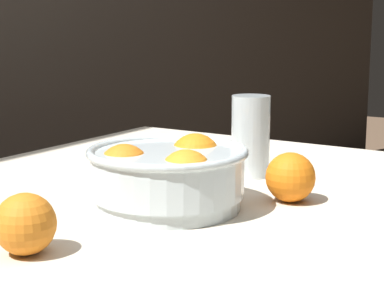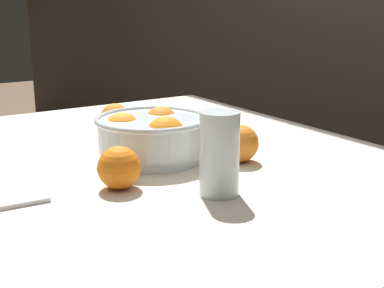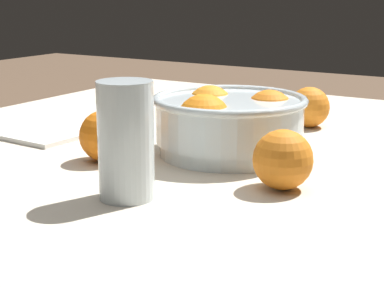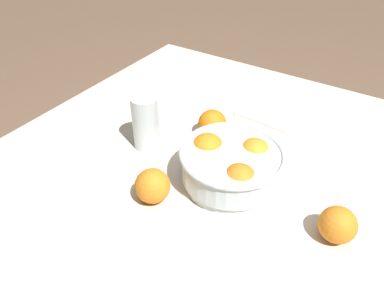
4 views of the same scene
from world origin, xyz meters
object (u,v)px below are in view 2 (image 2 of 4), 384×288
Objects in this scene: orange_loose_near_bowl at (115,118)px; juice_glass at (219,157)px; orange_loose_aside at (119,168)px; fruit_bowl at (152,135)px; orange_loose_front at (240,143)px.

juice_glass is at bearing -4.48° from orange_loose_near_bowl.
juice_glass is 1.89× the size of orange_loose_aside.
juice_glass is (0.25, -0.01, 0.01)m from fruit_bowl.
fruit_bowl is at bearing 178.59° from juice_glass.
orange_loose_front is 0.28m from orange_loose_aside.
orange_loose_near_bowl is (-0.50, 0.04, -0.03)m from juice_glass.
orange_loose_aside reaches higher than orange_loose_near_bowl.
orange_loose_near_bowl is 0.42m from orange_loose_aside.
fruit_bowl is 0.25m from juice_glass.
juice_glass reaches higher than orange_loose_near_bowl.
fruit_bowl reaches higher than orange_loose_near_bowl.
orange_loose_front is at bearing 131.90° from juice_glass.
orange_loose_near_bowl is 0.39m from orange_loose_front.
orange_loose_aside is at bearing -24.09° from orange_loose_near_bowl.
juice_glass is at bearing -1.41° from fruit_bowl.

